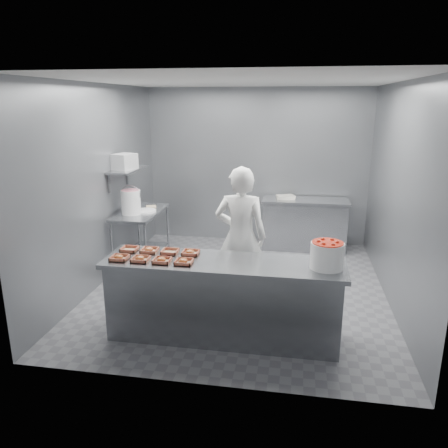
# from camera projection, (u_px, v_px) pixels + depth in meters

# --- Properties ---
(floor) EXTENTS (4.50, 4.50, 0.00)m
(floor) POSITION_uv_depth(u_px,v_px,m) (239.00, 287.00, 6.21)
(floor) COLOR #4C4C51
(floor) RESTS_ON ground
(ceiling) EXTENTS (4.50, 4.50, 0.00)m
(ceiling) POSITION_uv_depth(u_px,v_px,m) (242.00, 81.00, 5.45)
(ceiling) COLOR white
(ceiling) RESTS_ON wall_back
(wall_back) EXTENTS (4.00, 0.04, 2.80)m
(wall_back) POSITION_uv_depth(u_px,v_px,m) (257.00, 167.00, 7.97)
(wall_back) COLOR slate
(wall_back) RESTS_ON ground
(wall_left) EXTENTS (0.04, 4.50, 2.80)m
(wall_left) POSITION_uv_depth(u_px,v_px,m) (100.00, 186.00, 6.16)
(wall_left) COLOR slate
(wall_left) RESTS_ON ground
(wall_right) EXTENTS (0.04, 4.50, 2.80)m
(wall_right) POSITION_uv_depth(u_px,v_px,m) (397.00, 196.00, 5.51)
(wall_right) COLOR slate
(wall_right) RESTS_ON ground
(service_counter) EXTENTS (2.60, 0.70, 0.90)m
(service_counter) POSITION_uv_depth(u_px,v_px,m) (223.00, 299.00, 4.81)
(service_counter) COLOR slate
(service_counter) RESTS_ON ground
(prep_table) EXTENTS (0.60, 1.20, 0.90)m
(prep_table) POSITION_uv_depth(u_px,v_px,m) (141.00, 230.00, 6.89)
(prep_table) COLOR slate
(prep_table) RESTS_ON ground
(back_counter) EXTENTS (1.50, 0.60, 0.90)m
(back_counter) POSITION_uv_depth(u_px,v_px,m) (304.00, 224.00, 7.75)
(back_counter) COLOR slate
(back_counter) RESTS_ON ground
(wall_shelf) EXTENTS (0.35, 0.90, 0.03)m
(wall_shelf) POSITION_uv_depth(u_px,v_px,m) (128.00, 169.00, 6.66)
(wall_shelf) COLOR slate
(wall_shelf) RESTS_ON wall_left
(tray_0) EXTENTS (0.19, 0.18, 0.06)m
(tray_0) POSITION_uv_depth(u_px,v_px,m) (119.00, 258.00, 4.73)
(tray_0) COLOR tan
(tray_0) RESTS_ON service_counter
(tray_1) EXTENTS (0.19, 0.18, 0.06)m
(tray_1) POSITION_uv_depth(u_px,v_px,m) (140.00, 259.00, 4.69)
(tray_1) COLOR tan
(tray_1) RESTS_ON service_counter
(tray_2) EXTENTS (0.19, 0.18, 0.06)m
(tray_2) POSITION_uv_depth(u_px,v_px,m) (162.00, 260.00, 4.65)
(tray_2) COLOR tan
(tray_2) RESTS_ON service_counter
(tray_3) EXTENTS (0.19, 0.18, 0.06)m
(tray_3) POSITION_uv_depth(u_px,v_px,m) (184.00, 261.00, 4.61)
(tray_3) COLOR tan
(tray_3) RESTS_ON service_counter
(tray_4) EXTENTS (0.19, 0.18, 0.04)m
(tray_4) POSITION_uv_depth(u_px,v_px,m) (130.00, 249.00, 5.00)
(tray_4) COLOR tan
(tray_4) RESTS_ON service_counter
(tray_5) EXTENTS (0.19, 0.18, 0.06)m
(tray_5) POSITION_uv_depth(u_px,v_px,m) (149.00, 250.00, 4.96)
(tray_5) COLOR tan
(tray_5) RESTS_ON service_counter
(tray_6) EXTENTS (0.19, 0.18, 0.04)m
(tray_6) POSITION_uv_depth(u_px,v_px,m) (170.00, 251.00, 4.93)
(tray_6) COLOR tan
(tray_6) RESTS_ON service_counter
(tray_7) EXTENTS (0.19, 0.18, 0.06)m
(tray_7) POSITION_uv_depth(u_px,v_px,m) (190.00, 252.00, 4.89)
(tray_7) COLOR tan
(tray_7) RESTS_ON service_counter
(worker) EXTENTS (0.66, 0.44, 1.80)m
(worker) POSITION_uv_depth(u_px,v_px,m) (241.00, 237.00, 5.53)
(worker) COLOR white
(worker) RESTS_ON ground
(strawberry_tub) EXTENTS (0.34, 0.34, 0.28)m
(strawberry_tub) POSITION_uv_depth(u_px,v_px,m) (327.00, 254.00, 4.45)
(strawberry_tub) COLOR white
(strawberry_tub) RESTS_ON service_counter
(glaze_bucket) EXTENTS (0.31, 0.29, 0.45)m
(glaze_bucket) POSITION_uv_depth(u_px,v_px,m) (131.00, 202.00, 6.59)
(glaze_bucket) COLOR white
(glaze_bucket) RESTS_ON prep_table
(bucket_lid) EXTENTS (0.40, 0.40, 0.03)m
(bucket_lid) POSITION_uv_depth(u_px,v_px,m) (145.00, 211.00, 6.77)
(bucket_lid) COLOR white
(bucket_lid) RESTS_ON prep_table
(rag) EXTENTS (0.19, 0.18, 0.02)m
(rag) POSITION_uv_depth(u_px,v_px,m) (151.00, 207.00, 7.05)
(rag) COLOR #CCB28C
(rag) RESTS_ON prep_table
(appliance) EXTENTS (0.36, 0.39, 0.24)m
(appliance) POSITION_uv_depth(u_px,v_px,m) (124.00, 162.00, 6.52)
(appliance) COLOR gray
(appliance) RESTS_ON wall_shelf
(paper_stack) EXTENTS (0.34, 0.27, 0.06)m
(paper_stack) POSITION_uv_depth(u_px,v_px,m) (286.00, 197.00, 7.67)
(paper_stack) COLOR silver
(paper_stack) RESTS_ON back_counter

